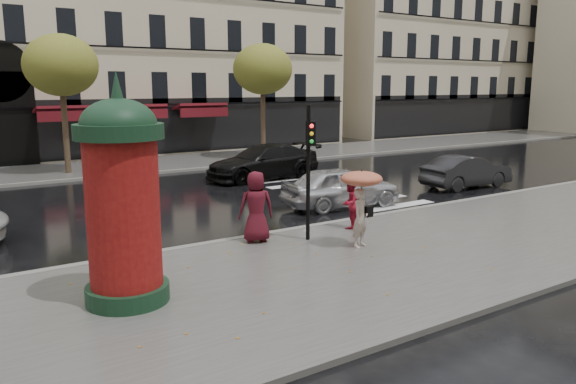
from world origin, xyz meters
TOP-DOWN VIEW (x-y plane):
  - ground at (0.00, 0.00)m, footprint 160.00×160.00m
  - near_sidewalk at (0.00, -0.50)m, footprint 90.00×7.00m
  - far_sidewalk at (0.00, 19.00)m, footprint 90.00×6.00m
  - near_kerb at (0.00, 3.00)m, footprint 90.00×0.25m
  - far_kerb at (0.00, 16.00)m, footprint 90.00×0.25m
  - zebra_crossing at (6.00, 9.60)m, footprint 3.60×11.75m
  - bldg_far_right at (34.00, 30.00)m, footprint 24.00×14.00m
  - tree_far_left at (-2.00, 18.00)m, footprint 3.40×3.40m
  - tree_far_right at (9.00, 18.00)m, footprint 3.40×3.40m
  - woman_umbrella at (1.38, 0.47)m, footprint 1.07×1.07m
  - woman_red at (2.40, 2.13)m, footprint 0.89×0.82m
  - man_burgundy at (-0.61, 2.40)m, footprint 1.08×0.87m
  - morris_column at (-4.85, 0.09)m, footprint 1.63×1.63m
  - traffic_light at (0.63, 1.73)m, footprint 0.27×0.36m
  - car_silver at (4.38, 5.00)m, footprint 4.47×2.26m
  - car_darkgrey at (11.31, 5.15)m, footprint 4.21×1.66m
  - car_black at (5.24, 11.80)m, footprint 5.54×2.40m

SIDE VIEW (x-z plane):
  - ground at x=0.00m, z-range 0.00..0.00m
  - zebra_crossing at x=6.00m, z-range 0.00..0.01m
  - near_sidewalk at x=0.00m, z-range 0.00..0.12m
  - far_sidewalk at x=0.00m, z-range 0.00..0.12m
  - near_kerb at x=0.00m, z-range 0.00..0.14m
  - far_kerb at x=0.00m, z-range 0.00..0.14m
  - car_darkgrey at x=11.31m, z-range 0.00..1.36m
  - car_silver at x=4.38m, z-range 0.00..1.46m
  - car_black at x=5.24m, z-range 0.00..1.59m
  - woman_red at x=2.40m, z-range 0.12..1.60m
  - man_burgundy at x=-0.61m, z-range 0.12..2.03m
  - woman_umbrella at x=1.38m, z-range 0.45..2.50m
  - morris_column at x=-4.85m, z-range 0.03..4.43m
  - traffic_light at x=0.63m, z-range 0.50..4.13m
  - tree_far_left at x=-2.00m, z-range 1.85..8.49m
  - tree_far_right at x=9.00m, z-range 1.85..8.49m
  - bldg_far_right at x=34.00m, z-range -0.14..22.76m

